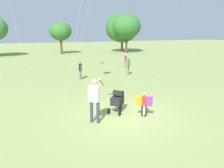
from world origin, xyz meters
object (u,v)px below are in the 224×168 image
at_px(person_sitting_far, 80,69).
at_px(person_couple_left, 128,65).
at_px(stroller, 117,99).
at_px(child_with_butterfly_kite, 144,102).
at_px(person_adult_flyer, 95,97).
at_px(person_red_shirt, 125,60).

relative_size(person_sitting_far, person_couple_left, 0.90).
height_order(stroller, person_couple_left, person_couple_left).
height_order(child_with_butterfly_kite, person_adult_flyer, person_adult_flyer).
distance_m(stroller, person_sitting_far, 7.65).
xyz_separation_m(person_adult_flyer, stroller, (1.31, 0.83, -0.48)).
bearing_deg(person_adult_flyer, child_with_butterfly_kite, -1.85).
relative_size(person_adult_flyer, person_sitting_far, 1.42).
bearing_deg(person_couple_left, stroller, -117.17).
bearing_deg(person_adult_flyer, person_red_shirt, 61.51).
bearing_deg(person_adult_flyer, person_sitting_far, 80.97).
relative_size(child_with_butterfly_kite, person_red_shirt, 0.78).
bearing_deg(child_with_butterfly_kite, person_red_shirt, 70.14).
height_order(child_with_butterfly_kite, person_red_shirt, person_red_shirt).
distance_m(child_with_butterfly_kite, person_adult_flyer, 2.23).
distance_m(person_sitting_far, person_couple_left, 4.00).
bearing_deg(stroller, person_red_shirt, 64.96).
xyz_separation_m(person_adult_flyer, person_couple_left, (5.34, 8.68, -0.22)).
xyz_separation_m(child_with_butterfly_kite, person_couple_left, (3.15, 8.75, 0.23)).
bearing_deg(stroller, person_sitting_far, 89.69).
bearing_deg(stroller, person_adult_flyer, -147.70).
xyz_separation_m(child_with_butterfly_kite, person_adult_flyer, (-2.18, 0.07, 0.45)).
distance_m(child_with_butterfly_kite, person_couple_left, 9.31).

